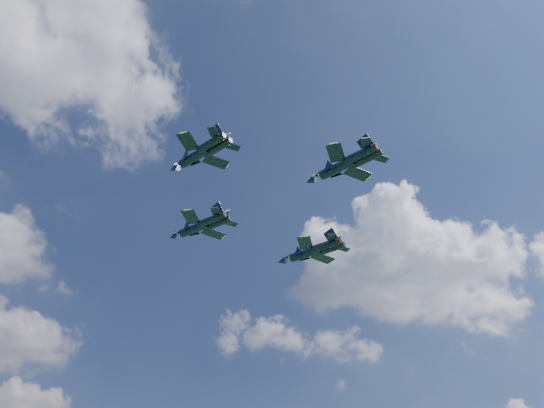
{
  "coord_description": "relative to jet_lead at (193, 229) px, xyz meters",
  "views": [
    {
      "loc": [
        -48.76,
        -64.83,
        3.46
      ],
      "look_at": [
        -0.22,
        3.65,
        63.89
      ],
      "focal_mm": 35.0,
      "sensor_mm": 36.0,
      "label": 1
    }
  ],
  "objects": [
    {
      "name": "jet_lead",
      "position": [
        0.0,
        0.0,
        0.0
      ],
      "size": [
        12.2,
        16.93,
        4.01
      ],
      "rotation": [
        0.0,
        0.0,
        0.38
      ],
      "color": "black"
    },
    {
      "name": "jet_left",
      "position": [
        -11.93,
        -22.4,
        -1.54
      ],
      "size": [
        11.17,
        15.06,
        3.54
      ],
      "rotation": [
        0.0,
        0.0,
        0.27
      ],
      "color": "black"
    },
    {
      "name": "jet_right",
      "position": [
        22.37,
        -9.68,
        -3.24
      ],
      "size": [
        12.41,
        17.2,
        4.07
      ],
      "rotation": [
        0.0,
        0.0,
        0.37
      ],
      "color": "black"
    },
    {
      "name": "jet_slot",
      "position": [
        11.25,
        -33.32,
        -0.43
      ],
      "size": [
        12.33,
        16.66,
        3.92
      ],
      "rotation": [
        0.0,
        0.0,
        0.28
      ],
      "color": "black"
    }
  ]
}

